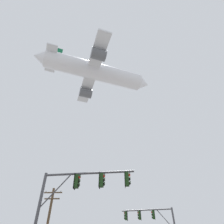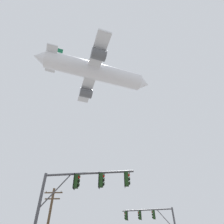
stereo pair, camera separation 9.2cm
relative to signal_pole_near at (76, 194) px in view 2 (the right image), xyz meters
name	(u,v)px [view 2 (the right image)]	position (x,y,z in m)	size (l,w,h in m)	color
signal_pole_near	(76,194)	(0.00, 0.00, 0.00)	(6.39, 0.83, 6.68)	#4C4C51
signal_pole_far	(154,223)	(6.62, 11.50, -0.03)	(5.80, 1.14, 6.67)	#4C4C51
airplane	(95,72)	(-1.61, 12.25, 27.10)	(23.45, 18.11, 6.56)	white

